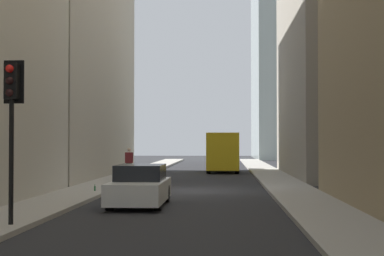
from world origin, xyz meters
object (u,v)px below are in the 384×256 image
discarded_bottle (95,188)px  traffic_light_foreground (12,103)px  delivery_truck (223,152)px  sedan_white (140,187)px  pedestrian (129,161)px

discarded_bottle → traffic_light_foreground: bearing=-179.3°
delivery_truck → sedan_white: (-23.04, 2.80, -0.80)m
traffic_light_foreground → discarded_bottle: (10.17, 0.12, -2.93)m
sedan_white → discarded_bottle: (4.45, 2.55, -0.42)m
sedan_white → traffic_light_foreground: bearing=157.0°
delivery_truck → pedestrian: 10.66m
sedan_white → pedestrian: size_ratio=2.50×
delivery_truck → sedan_white: 23.22m
delivery_truck → sedan_white: bearing=173.1°
sedan_white → discarded_bottle: sedan_white is taller
pedestrian → traffic_light_foreground: bearing=-179.5°
sedan_white → discarded_bottle: 5.14m
delivery_truck → discarded_bottle: 19.38m
traffic_light_foreground → pedestrian: traffic_light_foreground is taller
delivery_truck → pedestrian: bearing=149.4°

